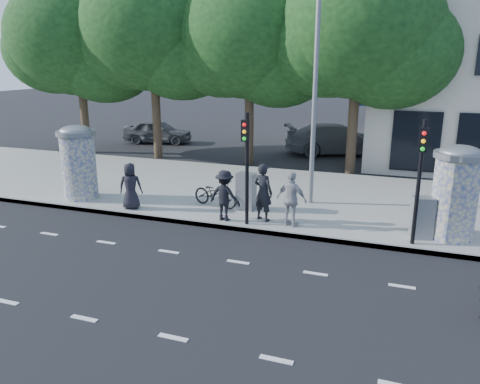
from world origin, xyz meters
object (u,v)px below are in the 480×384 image
at_px(bicycle, 215,194).
at_px(cabinet_left, 246,191).
at_px(ped_b, 263,192).
at_px(ped_a, 131,186).
at_px(ped_e, 292,199).
at_px(traffic_pole_far, 420,170).
at_px(car_right, 337,139).
at_px(ad_column_left, 78,160).
at_px(ped_d, 225,195).
at_px(car_left, 158,131).
at_px(cabinet_right, 422,218).
at_px(ad_column_right, 455,190).
at_px(street_lamp, 316,67).
at_px(traffic_pole_near, 246,158).

bearing_deg(bicycle, cabinet_left, -72.14).
bearing_deg(ped_b, ped_a, 24.06).
height_order(ped_e, cabinet_left, ped_e).
height_order(ped_a, ped_b, ped_b).
xyz_separation_m(traffic_pole_far, car_right, (-3.95, 12.97, -1.41)).
xyz_separation_m(ad_column_left, ped_d, (5.83, -0.53, -0.59)).
height_order(ad_column_left, car_left, ad_column_left).
height_order(traffic_pole_far, car_right, traffic_pole_far).
xyz_separation_m(bicycle, cabinet_right, (6.60, -0.79, 0.14)).
bearing_deg(ad_column_right, car_right, 112.31).
height_order(ad_column_right, ped_e, ad_column_right).
distance_m(ped_e, car_left, 16.92).
bearing_deg(ped_b, ad_column_left, 18.42).
height_order(ped_d, car_left, ped_d).
distance_m(ad_column_right, street_lamp, 5.81).
relative_size(ped_a, ped_d, 0.98).
distance_m(ped_e, bicycle, 3.12).
relative_size(traffic_pole_near, ped_b, 1.87).
bearing_deg(ad_column_left, ped_d, -5.21).
distance_m(street_lamp, ped_b, 4.50).
height_order(ad_column_left, ad_column_right, same).
relative_size(ped_b, ped_e, 1.08).
height_order(traffic_pole_far, ped_b, traffic_pole_far).
xyz_separation_m(traffic_pole_far, cabinet_right, (0.21, 0.59, -1.48)).
height_order(traffic_pole_near, bicycle, traffic_pole_near).
relative_size(ad_column_left, ped_b, 1.46).
bearing_deg(ped_e, car_right, -73.29).
bearing_deg(cabinet_left, traffic_pole_far, -9.75).
bearing_deg(cabinet_right, street_lamp, 133.96).
height_order(cabinet_left, car_right, car_right).
bearing_deg(car_right, traffic_pole_near, 153.34).
bearing_deg(car_right, ped_d, 149.86).
relative_size(ad_column_right, ped_d, 1.66).
xyz_separation_m(ad_column_right, ped_d, (-6.57, -0.73, -0.59)).
bearing_deg(traffic_pole_far, car_right, 106.94).
xyz_separation_m(ad_column_left, ped_b, (6.96, -0.15, -0.48)).
bearing_deg(car_left, ped_e, -149.13).
relative_size(ped_a, car_left, 0.37).
bearing_deg(ped_b, ad_column_right, -156.74).
relative_size(traffic_pole_near, street_lamp, 0.42).
relative_size(ad_column_left, ad_column_right, 1.00).
xyz_separation_m(ped_d, ped_e, (2.09, 0.15, 0.04)).
distance_m(bicycle, cabinet_left, 1.10).
distance_m(traffic_pole_far, street_lamp, 5.12).
relative_size(ped_e, cabinet_left, 1.35).
bearing_deg(ad_column_left, ped_b, -1.20).
bearing_deg(car_right, car_left, 68.28).
distance_m(street_lamp, cabinet_left, 4.66).
bearing_deg(ped_b, ped_e, -174.19).
xyz_separation_m(cabinet_left, car_right, (1.35, 11.52, 0.05)).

